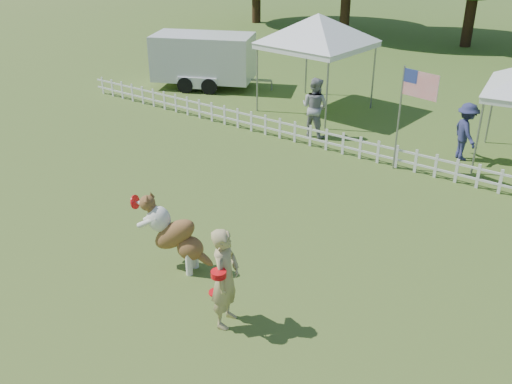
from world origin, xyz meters
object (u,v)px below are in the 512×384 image
canopy_tent_left (316,64)px  spectator_a (315,107)px  dog (176,235)px  flag_pole (399,119)px  handler (225,278)px  frisbee_on_turf (216,292)px  cargo_trailer (204,60)px  spectator_b (466,132)px

canopy_tent_left → spectator_a: 2.51m
dog → flag_pole: (1.29, 6.44, 0.60)m
dog → handler: bearing=-38.4°
frisbee_on_turf → spectator_a: (-2.58, 7.47, 0.83)m
canopy_tent_left → flag_pole: canopy_tent_left is taller
frisbee_on_turf → flag_pole: flag_pole is taller
handler → cargo_trailer: cargo_trailer is taller
cargo_trailer → spectator_a: (5.87, -2.04, -0.12)m
dog → canopy_tent_left: 9.80m
frisbee_on_turf → handler: bearing=-38.6°
canopy_tent_left → spectator_a: canopy_tent_left is taller
dog → canopy_tent_left: canopy_tent_left is taller
handler → frisbee_on_turf: size_ratio=6.25×
handler → flag_pole: size_ratio=0.64×
handler → spectator_a: (-3.19, 7.95, 0.02)m
flag_pole → canopy_tent_left: bearing=156.1°
spectator_a → flag_pole: bearing=165.1°
dog → cargo_trailer: bearing=112.0°
dog → flag_pole: 6.60m
dog → canopy_tent_left: size_ratio=0.47×
spectator_b → handler: bearing=133.6°
frisbee_on_turf → canopy_tent_left: canopy_tent_left is taller
cargo_trailer → spectator_b: bearing=-32.2°
handler → cargo_trailer: bearing=25.2°
flag_pole → spectator_a: bearing=175.4°
handler → cargo_trailer: (-9.06, 9.99, 0.14)m
handler → frisbee_on_turf: bearing=34.4°
cargo_trailer → frisbee_on_turf: bearing=-73.2°
frisbee_on_turf → spectator_b: 8.40m
cargo_trailer → spectator_b: cargo_trailer is taller
handler → frisbee_on_turf: (-0.61, 0.49, -0.81)m
dog → spectator_a: bearing=85.4°
frisbee_on_turf → spectator_a: spectator_a is taller
frisbee_on_turf → spectator_a: 7.94m
spectator_a → spectator_b: size_ratio=1.13×
handler → flag_pole: (-0.37, 7.11, 0.47)m
handler → spectator_b: 8.77m
dog → frisbee_on_turf: bearing=-26.3°
cargo_trailer → flag_pole: 9.16m
frisbee_on_turf → spectator_a: size_ratio=0.16×
handler → flag_pole: bearing=-14.0°
dog → spectator_b: 8.43m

